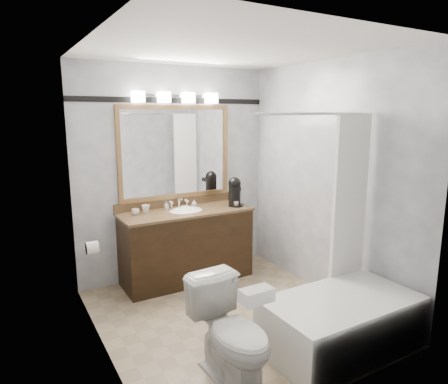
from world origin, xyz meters
The scene contains 15 objects.
room centered at (0.00, 0.00, 1.25)m, with size 2.42×2.62×2.52m.
vanity centered at (0.00, 1.02, 0.44)m, with size 1.53×0.58×0.97m.
mirror centered at (0.00, 1.28, 1.50)m, with size 1.40×0.04×1.10m.
vanity_light_bar centered at (0.00, 1.23, 2.13)m, with size 1.02×0.14×0.12m.
accent_stripe centered at (0.00, 1.29, 2.10)m, with size 2.40×0.01×0.06m, color black.
bathtub centered at (0.55, -0.90, 0.28)m, with size 1.30×0.75×1.96m.
tp_roll centered at (-1.14, 0.66, 0.70)m, with size 0.12×0.12×0.11m, color white.
toilet centered at (-0.48, -0.82, 0.38)m, with size 0.42×0.74×0.75m, color white.
tissue_box centered at (-0.48, -1.12, 0.80)m, with size 0.22×0.12×0.09m, color white.
coffee_maker centered at (0.63, 0.97, 1.03)m, with size 0.19×0.22×0.34m.
cup_left centered at (-0.57, 1.11, 0.88)m, with size 0.08×0.08×0.07m, color white.
cup_right centered at (-0.43, 1.16, 0.89)m, with size 0.09×0.09×0.08m, color white.
soap_bottle_a centered at (-0.18, 1.17, 0.90)m, with size 0.04×0.04×0.10m, color white.
soap_bottle_b centered at (0.18, 1.17, 0.89)m, with size 0.06×0.06×0.08m, color white.
soap_bar centered at (0.04, 1.13, 0.86)m, with size 0.08×0.05×0.03m, color beige.
Camera 1 is at (-1.85, -3.09, 1.95)m, focal length 32.00 mm.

